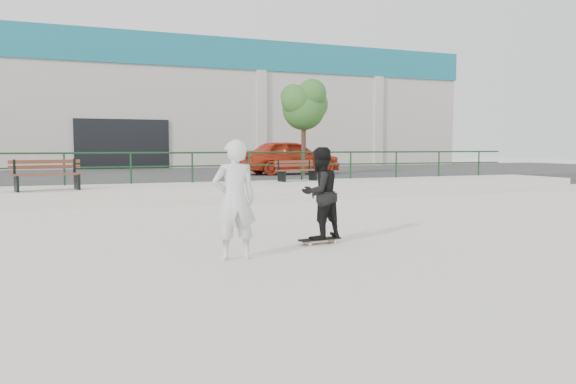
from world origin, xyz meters
name	(u,v)px	position (x,y,z in m)	size (l,w,h in m)	color
ground	(279,258)	(0.00, 0.00, 0.00)	(120.00, 120.00, 0.00)	silver
ledge	(170,194)	(0.00, 9.50, 0.25)	(30.00, 3.00, 0.50)	beige
parking_strip	(136,179)	(0.00, 18.00, 0.25)	(60.00, 14.00, 0.50)	#303030
railing	(162,161)	(0.00, 10.80, 1.24)	(28.00, 0.06, 1.03)	#163E1F
commercial_building	(110,104)	(0.00, 31.99, 4.58)	(44.20, 16.33, 8.00)	beige
bench_left	(47,175)	(-3.45, 8.82, 0.92)	(1.93, 0.91, 0.86)	#532B1C
bench_right	(297,171)	(4.56, 10.21, 0.86)	(1.66, 0.78, 0.74)	#532B1C
tree	(304,104)	(6.37, 13.75, 3.48)	(2.23, 1.99, 3.97)	#4E3827
red_car	(290,157)	(6.19, 14.89, 1.25)	(1.77, 4.40, 1.50)	#B62E16
skateboard	(320,240)	(1.13, 0.95, 0.07)	(0.80, 0.30, 0.09)	black
standing_skater	(320,193)	(1.13, 0.95, 0.89)	(0.78, 0.61, 1.60)	black
seated_skater	(234,200)	(-0.65, 0.18, 0.90)	(0.66, 0.43, 1.81)	silver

